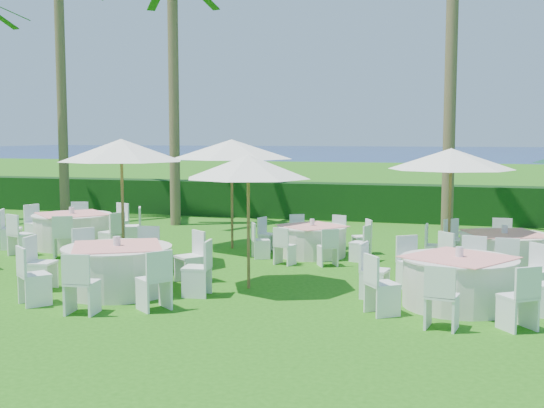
{
  "coord_description": "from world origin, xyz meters",
  "views": [
    {
      "loc": [
        4.45,
        -10.22,
        2.79
      ],
      "look_at": [
        0.37,
        3.91,
        1.3
      ],
      "focal_mm": 45.0,
      "sensor_mm": 36.0,
      "label": 1
    }
  ],
  "objects": [
    {
      "name": "palm_c",
      "position": [
        3.93,
        8.65,
        5.61
      ],
      "size": [
        4.23,
        4.38,
        10.27
      ],
      "color": "brown",
      "rests_on": "ground"
    },
    {
      "name": "banquet_table_b",
      "position": [
        -1.48,
        0.44,
        0.45
      ],
      "size": [
        3.38,
        3.38,
        1.01
      ],
      "color": "silver",
      "rests_on": "ground"
    },
    {
      "name": "banquet_table_c",
      "position": [
        4.35,
        1.09,
        0.43
      ],
      "size": [
        3.29,
        3.29,
        0.99
      ],
      "color": "silver",
      "rests_on": "ground"
    },
    {
      "name": "ground",
      "position": [
        0.0,
        0.0,
        0.0
      ],
      "size": [
        120.0,
        120.0,
        0.0
      ],
      "primitive_type": "plane",
      "color": "#206210",
      "rests_on": "ground"
    },
    {
      "name": "ocean",
      "position": [
        0.0,
        102.0,
        0.0
      ],
      "size": [
        260.0,
        260.0,
        0.0
      ],
      "primitive_type": "plane",
      "color": "#080F55",
      "rests_on": "ground"
    },
    {
      "name": "umbrella_c",
      "position": [
        -1.12,
        5.51,
        2.45
      ],
      "size": [
        3.06,
        3.06,
        2.69
      ],
      "color": "brown",
      "rests_on": "ground"
    },
    {
      "name": "palm_a",
      "position": [
        -8.53,
        9.67,
        5.26
      ],
      "size": [
        4.41,
        4.04,
        9.58
      ],
      "color": "brown",
      "rests_on": "ground"
    },
    {
      "name": "banquet_table_f",
      "position": [
        5.19,
        4.32,
        0.42
      ],
      "size": [
        3.17,
        3.17,
        0.96
      ],
      "color": "silver",
      "rests_on": "ground"
    },
    {
      "name": "hedge",
      "position": [
        0.0,
        12.0,
        0.6
      ],
      "size": [
        34.0,
        1.0,
        1.2
      ],
      "primitive_type": "cube",
      "color": "black",
      "rests_on": "ground"
    },
    {
      "name": "banquet_table_d",
      "position": [
        -5.0,
        4.54,
        0.45
      ],
      "size": [
        3.32,
        3.32,
        1.01
      ],
      "color": "silver",
      "rests_on": "ground"
    },
    {
      "name": "umbrella_d",
      "position": [
        4.09,
        4.4,
        2.3
      ],
      "size": [
        2.6,
        2.6,
        2.52
      ],
      "color": "brown",
      "rests_on": "ground"
    },
    {
      "name": "banquet_table_e",
      "position": [
        1.02,
        4.99,
        0.37
      ],
      "size": [
        2.8,
        2.8,
        0.87
      ],
      "color": "silver",
      "rests_on": "ground"
    },
    {
      "name": "palm_b",
      "position": [
        -4.3,
        9.21,
        4.39
      ],
      "size": [
        4.34,
        4.29,
        7.89
      ],
      "color": "brown",
      "rests_on": "ground"
    },
    {
      "name": "umbrella_a",
      "position": [
        -2.6,
        2.72,
        2.47
      ],
      "size": [
        2.67,
        2.67,
        2.71
      ],
      "color": "brown",
      "rests_on": "ground"
    },
    {
      "name": "umbrella_b",
      "position": [
        0.64,
        1.42,
        2.23
      ],
      "size": [
        2.31,
        2.31,
        2.44
      ],
      "color": "brown",
      "rests_on": "ground"
    }
  ]
}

